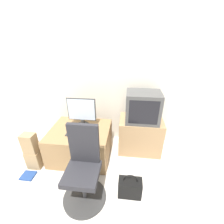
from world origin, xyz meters
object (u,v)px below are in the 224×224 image
object	(u,v)px
main_monitor	(82,112)
crt_tv	(143,107)
mouse	(94,134)
cardboard_box_lower	(35,159)
office_chair	(84,172)
handbag	(130,188)
book	(28,176)
keyboard	(78,134)

from	to	relation	value
main_monitor	crt_tv	distance (m)	0.99
mouse	cardboard_box_lower	world-z (taller)	mouse
mouse	office_chair	bearing A→B (deg)	-90.07
crt_tv	handbag	bearing A→B (deg)	-99.73
main_monitor	book	xyz separation A→B (m)	(-0.69, -0.69, -0.76)
handbag	crt_tv	bearing A→B (deg)	80.27
cardboard_box_lower	main_monitor	bearing A→B (deg)	35.77
cardboard_box_lower	book	bearing A→B (deg)	-93.43
main_monitor	keyboard	size ratio (longest dim) A/B	1.33
main_monitor	crt_tv	world-z (taller)	crt_tv
main_monitor	cardboard_box_lower	distance (m)	1.04
office_chair	keyboard	bearing A→B (deg)	113.12
cardboard_box_lower	keyboard	bearing A→B (deg)	17.47
keyboard	cardboard_box_lower	size ratio (longest dim) A/B	1.21
crt_tv	office_chair	world-z (taller)	crt_tv
mouse	cardboard_box_lower	size ratio (longest dim) A/B	0.17
main_monitor	book	bearing A→B (deg)	-134.99
main_monitor	keyboard	distance (m)	0.37
mouse	handbag	bearing A→B (deg)	-43.91
keyboard	book	distance (m)	0.96
handbag	book	distance (m)	1.53
crt_tv	office_chair	size ratio (longest dim) A/B	0.53
office_chair	handbag	xyz separation A→B (m)	(0.58, 0.06, -0.27)
office_chair	crt_tv	bearing A→B (deg)	52.89
office_chair	handbag	bearing A→B (deg)	5.81
keyboard	handbag	distance (m)	1.06
office_chair	main_monitor	bearing A→B (deg)	106.19
cardboard_box_lower	handbag	xyz separation A→B (m)	(1.51, -0.32, -0.02)
mouse	crt_tv	bearing A→B (deg)	25.88
keyboard	mouse	size ratio (longest dim) A/B	6.97
main_monitor	book	distance (m)	1.24
cardboard_box_lower	book	distance (m)	0.25
keyboard	cardboard_box_lower	bearing A→B (deg)	-162.53
crt_tv	handbag	size ratio (longest dim) A/B	1.46
main_monitor	handbag	world-z (taller)	main_monitor
mouse	crt_tv	size ratio (longest dim) A/B	0.10
book	crt_tv	bearing A→B (deg)	25.43
keyboard	main_monitor	bearing A→B (deg)	89.92
handbag	book	size ratio (longest dim) A/B	1.88
office_chair	book	bearing A→B (deg)	169.65
main_monitor	keyboard	xyz separation A→B (m)	(-0.00, -0.28, -0.24)
cardboard_box_lower	handbag	distance (m)	1.54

